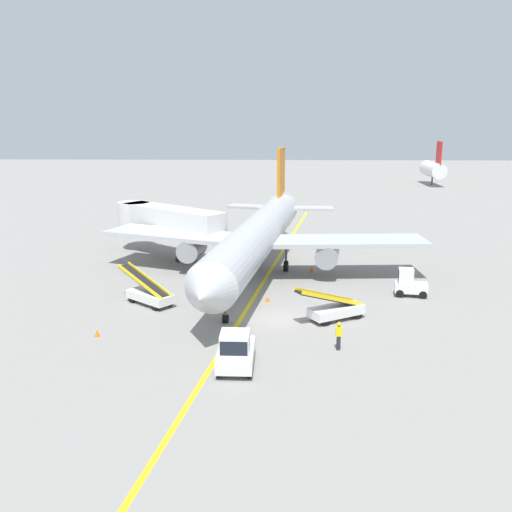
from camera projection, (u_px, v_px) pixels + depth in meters
The scene contains 14 objects.
ground_plane at pixel (277, 319), 38.14m from camera, with size 300.00×300.00×0.00m, color gray.
taxi_line_yellow at pixel (255, 296), 43.05m from camera, with size 0.30×80.00×0.01m, color yellow.
airliner at pixel (258, 236), 48.09m from camera, with size 28.28×35.28×10.10m.
jet_bridge at pixel (163, 220), 54.94m from camera, with size 11.61×9.84×4.85m.
pushback_tug at pixel (236, 351), 30.29m from camera, with size 1.95×3.63×2.20m.
baggage_tug_near_wing at pixel (409, 284), 42.85m from camera, with size 2.58×1.67×2.10m.
belt_loader_forward_hold at pixel (335, 309), 37.76m from camera, with size 4.93×3.66×2.59m.
belt_loader_aft_hold at pixel (149, 294), 40.97m from camera, with size 4.65×4.14×2.59m.
ground_crew_marshaller at pixel (221, 290), 41.32m from camera, with size 0.36×0.24×1.70m.
ground_crew_wing_walker at pixel (339, 335), 32.80m from camera, with size 0.36×0.24×1.70m.
safety_cone_nose_left at pixel (312, 269), 49.86m from camera, with size 0.36×0.36×0.44m, color orange.
safety_cone_nose_right at pixel (268, 299), 41.65m from camera, with size 0.36×0.36×0.44m, color orange.
safety_cone_wingtip_left at pixel (97, 333), 34.97m from camera, with size 0.36×0.36×0.44m, color orange.
distant_aircraft_far_left at pixel (433, 169), 113.91m from camera, with size 3.00×10.10×8.80m.
Camera 1 is at (-0.30, -36.11, 13.06)m, focal length 39.93 mm.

